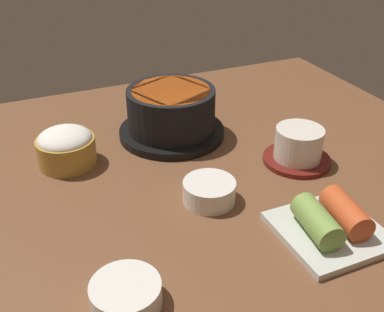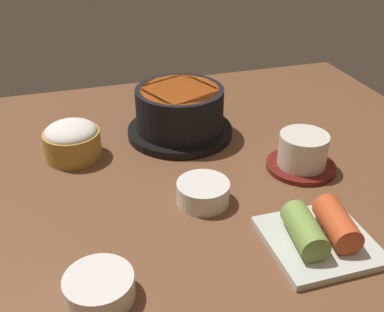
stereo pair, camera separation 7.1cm
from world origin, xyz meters
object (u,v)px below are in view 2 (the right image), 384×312
(rice_bowl, at_px, (72,140))
(banchan_cup_center, at_px, (203,192))
(side_bowl_near, at_px, (99,287))
(tea_cup_with_saucer, at_px, (302,153))
(kimchi_plate, at_px, (320,233))
(stone_pot, at_px, (180,112))

(rice_bowl, distance_m, banchan_cup_center, 0.25)
(side_bowl_near, bearing_deg, tea_cup_with_saucer, 27.41)
(rice_bowl, relative_size, kimchi_plate, 0.72)
(rice_bowl, height_order, side_bowl_near, rice_bowl)
(stone_pot, distance_m, banchan_cup_center, 0.21)
(stone_pot, relative_size, kimchi_plate, 1.46)
(side_bowl_near, bearing_deg, kimchi_plate, 1.49)
(stone_pot, height_order, kimchi_plate, stone_pot)
(banchan_cup_center, bearing_deg, rice_bowl, 132.15)
(tea_cup_with_saucer, height_order, kimchi_plate, tea_cup_with_saucer)
(tea_cup_with_saucer, bearing_deg, rice_bowl, 157.35)
(rice_bowl, bearing_deg, kimchi_plate, -48.47)
(rice_bowl, distance_m, tea_cup_with_saucer, 0.37)
(stone_pot, distance_m, kimchi_plate, 0.35)
(stone_pot, distance_m, tea_cup_with_saucer, 0.23)
(rice_bowl, relative_size, tea_cup_with_saucer, 0.85)
(stone_pot, relative_size, tea_cup_with_saucer, 1.72)
(banchan_cup_center, distance_m, side_bowl_near, 0.21)
(stone_pot, xyz_separation_m, kimchi_plate, (0.09, -0.34, -0.03))
(banchan_cup_center, height_order, kimchi_plate, kimchi_plate)
(rice_bowl, height_order, kimchi_plate, rice_bowl)
(stone_pot, distance_m, side_bowl_near, 0.39)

